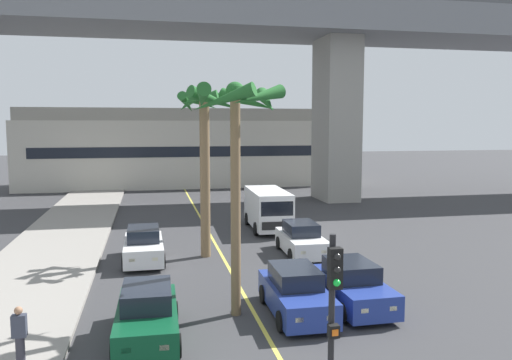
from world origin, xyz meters
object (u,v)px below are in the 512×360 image
Objects in this scene: car_queue_second at (147,315)px; car_queue_fifth at (352,286)px; palm_tree_mid_median at (236,124)px; pedestrian_near_crosswalk at (20,337)px; car_queue_third at (144,246)px; delivery_van at (268,208)px; palm_tree_near_median at (204,132)px; car_queue_front at (301,240)px; car_queue_fourth at (296,293)px; traffic_light_median_near at (333,314)px.

car_queue_second and car_queue_fifth have the same top height.
palm_tree_mid_median is 4.66× the size of pedestrian_near_crosswalk.
delivery_van is (7.16, 5.88, 0.57)m from car_queue_third.
palm_tree_near_median is (-4.30, -5.53, 4.57)m from delivery_van.
car_queue_fourth is (-2.44, -7.45, 0.00)m from car_queue_front.
traffic_light_median_near reaches higher than car_queue_second.
palm_tree_near_median is (2.86, 0.35, 5.14)m from car_queue_third.
pedestrian_near_crosswalk is (-10.06, -16.18, -0.29)m from delivery_van.
car_queue_fourth is at bearing 18.35° from pedestrian_near_crosswalk.
palm_tree_mid_median reaches higher than car_queue_front.
palm_tree_mid_median is at bearing 179.16° from car_queue_fifth.
pedestrian_near_crosswalk reaches higher than car_queue_second.
delivery_van reaches higher than car_queue_second.
car_queue_front is at bearing -7.47° from palm_tree_near_median.
car_queue_third is 2.54× the size of pedestrian_near_crosswalk.
palm_tree_near_median is at bearing 118.37° from car_queue_fifth.
traffic_light_median_near is at bearing -85.47° from palm_tree_mid_median.
delivery_van reaches higher than car_queue_fifth.
car_queue_fifth is at bearing 11.22° from car_queue_second.
car_queue_fourth is at bearing 79.19° from traffic_light_median_near.
car_queue_fourth is 7.39m from traffic_light_median_near.
palm_tree_near_median reaches higher than palm_tree_mid_median.
palm_tree_mid_median reaches higher than delivery_van.
car_queue_third and car_queue_fifth have the same top height.
traffic_light_median_near is 2.59× the size of pedestrian_near_crosswalk.
car_queue_third is at bearing 91.16° from car_queue_second.
pedestrian_near_crosswalk is at bearing -105.70° from car_queue_third.
pedestrian_near_crosswalk is at bearing -153.18° from car_queue_second.
delivery_van is 19.05m from pedestrian_near_crosswalk.
car_queue_third is 0.53× the size of palm_tree_near_median.
delivery_van is at bearing 52.11° from palm_tree_near_median.
pedestrian_near_crosswalk reaches higher than car_queue_fourth.
palm_tree_mid_median is (-1.92, 0.37, 5.53)m from car_queue_fourth.
traffic_light_median_near is at bearing -115.10° from car_queue_fifth.
car_queue_fourth is at bearing -108.16° from car_queue_front.
palm_tree_mid_median is (-4.00, 0.06, 5.53)m from car_queue_fifth.
car_queue_third is at bearing 112.49° from palm_tree_mid_median.
palm_tree_mid_median is at bearing 26.43° from car_queue_second.
car_queue_third is at bearing 178.11° from car_queue_front.
car_queue_fifth is at bearing -92.87° from car_queue_front.
palm_tree_mid_median reaches higher than pedestrian_near_crosswalk.
car_queue_fifth is at bearing 16.35° from pedestrian_near_crosswalk.
traffic_light_median_near reaches higher than car_queue_third.
palm_tree_near_median is at bearing 6.99° from car_queue_third.
palm_tree_near_median is 7.69m from palm_tree_mid_median.
car_queue_second is 6.99m from car_queue_fifth.
car_queue_fourth is 0.55× the size of palm_tree_mid_median.
car_queue_second is 1.00× the size of car_queue_third.
car_queue_front is at bearing 58.38° from palm_tree_mid_median.
car_queue_fifth is 0.78× the size of delivery_van.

